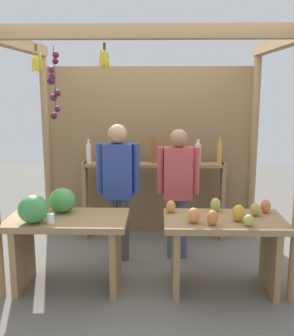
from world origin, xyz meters
name	(u,v)px	position (x,y,z in m)	size (l,w,h in m)	color
ground_plane	(147,259)	(0.00, 0.00, 0.00)	(12.00, 12.00, 0.00)	slate
market_stall	(148,132)	(-0.01, 0.42, 1.43)	(2.86, 1.93, 2.46)	#99754C
fruit_counter_left	(62,228)	(-0.81, -0.69, 0.61)	(1.15, 0.68, 0.98)	#99754C
fruit_counter_right	(223,236)	(0.75, -0.68, 0.54)	(1.15, 0.64, 0.88)	#99754C
bottle_shelf_unit	(154,179)	(0.07, 0.68, 0.79)	(1.83, 0.22, 1.35)	#99754C
vendor_man	(118,181)	(-0.32, -0.03, 0.93)	(0.48, 0.21, 1.56)	#4F4D4C
vendor_woman	(178,183)	(0.34, 0.06, 0.89)	(0.48, 0.20, 1.50)	#485C6E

